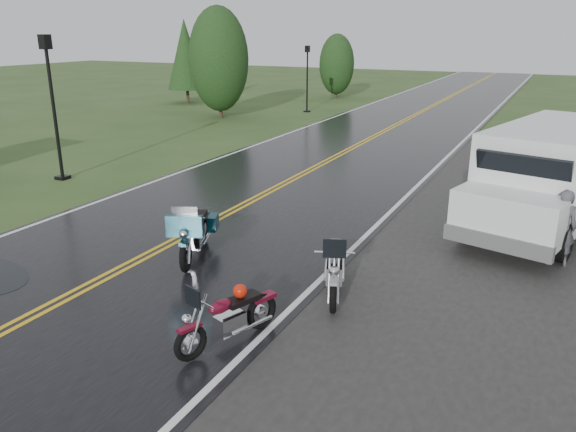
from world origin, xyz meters
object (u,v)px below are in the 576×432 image
(motorcycle_red, at_px, (190,330))
(van_white, at_px, (474,188))
(motorcycle_teal, at_px, (185,243))
(motorcycle_silver, at_px, (334,281))
(lamp_post_far_left, at_px, (307,79))
(person_at_van, at_px, (561,229))
(lamp_post_near_left, at_px, (54,109))

(motorcycle_red, height_order, van_white, van_white)
(motorcycle_teal, relative_size, motorcycle_silver, 1.05)
(motorcycle_teal, bearing_deg, van_white, 20.18)
(motorcycle_red, height_order, lamp_post_far_left, lamp_post_far_left)
(motorcycle_red, distance_m, person_at_van, 7.75)
(van_white, height_order, lamp_post_far_left, lamp_post_far_left)
(motorcycle_silver, bearing_deg, lamp_post_near_left, 136.99)
(motorcycle_red, distance_m, lamp_post_near_left, 12.25)
(motorcycle_teal, xyz_separation_m, van_white, (4.70, 4.39, 0.60))
(motorcycle_silver, xyz_separation_m, van_white, (1.49, 4.66, 0.63))
(person_at_van, bearing_deg, motorcycle_red, 44.63)
(motorcycle_silver, relative_size, lamp_post_near_left, 0.47)
(motorcycle_teal, xyz_separation_m, person_at_van, (6.54, 3.70, 0.14))
(person_at_van, distance_m, lamp_post_near_left, 14.69)
(lamp_post_far_left, bearing_deg, person_at_van, -52.80)
(motorcycle_teal, distance_m, lamp_post_near_left, 9.30)
(person_at_van, relative_size, lamp_post_near_left, 0.35)
(van_white, xyz_separation_m, lamp_post_far_left, (-12.08, 17.64, 0.63))
(motorcycle_silver, xyz_separation_m, lamp_post_far_left, (-10.59, 22.29, 1.26))
(motorcycle_red, bearing_deg, van_white, 87.50)
(van_white, distance_m, lamp_post_far_left, 21.39)
(lamp_post_far_left, bearing_deg, lamp_post_near_left, -92.23)
(van_white, bearing_deg, motorcycle_red, -97.87)
(motorcycle_red, relative_size, van_white, 0.29)
(motorcycle_teal, bearing_deg, motorcycle_red, -75.56)
(motorcycle_teal, height_order, lamp_post_far_left, lamp_post_far_left)
(lamp_post_near_left, bearing_deg, motorcycle_silver, -22.32)
(motorcycle_red, height_order, motorcycle_teal, motorcycle_teal)
(motorcycle_red, bearing_deg, lamp_post_far_left, 130.15)
(van_white, xyz_separation_m, lamp_post_near_left, (-12.77, -0.02, 1.01))
(motorcycle_silver, height_order, lamp_post_near_left, lamp_post_near_left)
(motorcycle_silver, xyz_separation_m, person_at_van, (3.32, 3.97, 0.17))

